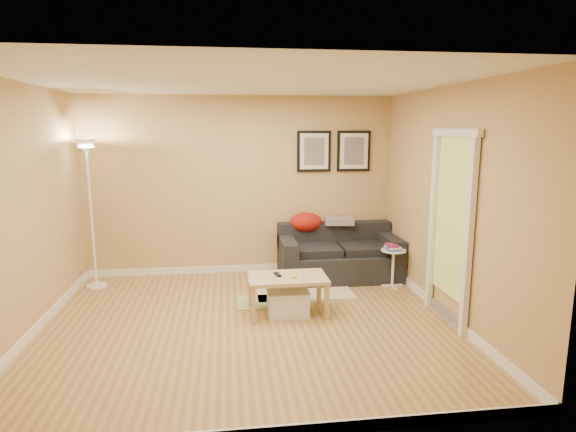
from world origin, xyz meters
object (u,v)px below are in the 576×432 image
at_px(side_table, 393,268).
at_px(sofa, 339,252).
at_px(floor_lamp, 92,219).
at_px(coffee_table, 288,295).
at_px(book_stack, 392,247).
at_px(storage_bin, 288,303).

bearing_deg(side_table, sofa, 143.13).
height_order(sofa, floor_lamp, floor_lamp).
height_order(coffee_table, floor_lamp, floor_lamp).
bearing_deg(side_table, coffee_table, -153.13).
distance_m(sofa, book_stack, 0.80).
height_order(storage_bin, side_table, side_table).
distance_m(sofa, storage_bin, 1.61).
bearing_deg(coffee_table, storage_bin, -84.56).
bearing_deg(sofa, coffee_table, -125.74).
distance_m(sofa, coffee_table, 1.57).
relative_size(storage_bin, side_table, 0.93).
distance_m(book_stack, floor_lamp, 4.05).
xyz_separation_m(book_stack, floor_lamp, (-4.00, 0.47, 0.40)).
xyz_separation_m(sofa, side_table, (0.64, -0.48, -0.12)).
relative_size(coffee_table, side_table, 1.76).
relative_size(storage_bin, book_stack, 2.09).
distance_m(side_table, book_stack, 0.29).
xyz_separation_m(side_table, book_stack, (-0.02, 0.01, 0.29)).
distance_m(storage_bin, floor_lamp, 2.91).
bearing_deg(coffee_table, side_table, 35.18).
bearing_deg(sofa, storage_bin, -124.93).
distance_m(storage_bin, book_stack, 1.80).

